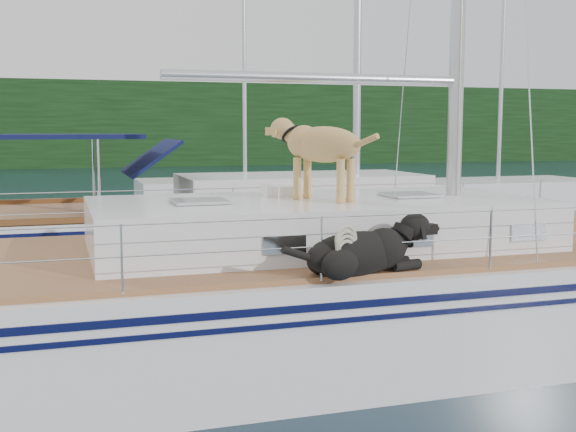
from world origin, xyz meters
name	(u,v)px	position (x,y,z in m)	size (l,w,h in m)	color
ground	(252,355)	(0.00, 0.00, 0.00)	(120.00, 120.00, 0.00)	black
tree_line	(87,124)	(0.00, 45.00, 3.00)	(90.00, 3.00, 6.00)	black
shore_bank	(88,158)	(0.00, 46.20, 0.60)	(92.00, 1.00, 1.20)	#595147
main_sailboat	(260,298)	(0.10, -0.01, 0.68)	(12.00, 3.92, 14.01)	white
neighbor_sailboat	(249,231)	(1.49, 5.85, 0.63)	(11.00, 3.50, 13.30)	white
bg_boat_center	(245,193)	(4.00, 16.00, 0.45)	(7.20, 3.00, 11.65)	white
bg_boat_east	(497,194)	(12.00, 13.00, 0.46)	(6.40, 3.00, 11.65)	white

